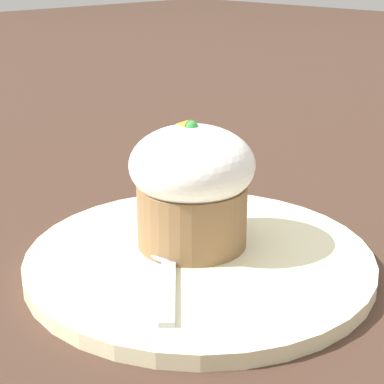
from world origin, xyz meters
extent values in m
plane|color=#3D281E|center=(0.00, 0.00, 0.00)|extent=(4.00, 4.00, 0.00)
cylinder|color=beige|center=(0.00, 0.00, 0.01)|extent=(0.25, 0.25, 0.01)
cylinder|color=olive|center=(0.02, -0.01, 0.03)|extent=(0.08, 0.08, 0.05)
ellipsoid|color=white|center=(0.02, -0.01, 0.07)|extent=(0.09, 0.09, 0.06)
cone|color=orange|center=(0.02, -0.01, 0.10)|extent=(0.01, 0.01, 0.01)
sphere|color=green|center=(0.02, -0.01, 0.10)|extent=(0.01, 0.01, 0.01)
cube|color=#B7B7BC|center=(-0.03, 0.06, 0.01)|extent=(0.07, 0.07, 0.00)
ellipsoid|color=#B7B7BC|center=(0.01, 0.02, 0.01)|extent=(0.04, 0.04, 0.01)
camera|label=1|loc=(-0.30, 0.30, 0.22)|focal=60.00mm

